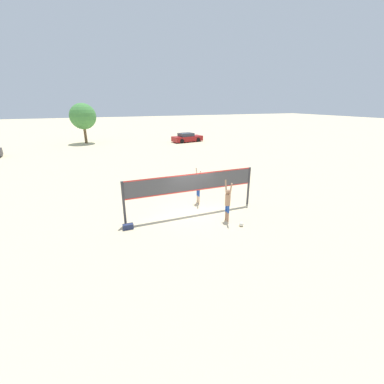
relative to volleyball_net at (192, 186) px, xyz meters
The scene contains 8 objects.
ground_plane 1.61m from the volleyball_net, ahead, with size 200.00×200.00×0.00m, color beige.
volleyball_net is the anchor object (origin of this frame).
player_spiker 2.12m from the volleyball_net, 49.65° to the right, with size 0.28×0.71×2.16m.
player_blocker 1.65m from the volleyball_net, 53.77° to the left, with size 0.28×0.71×2.16m.
volleyball 3.31m from the volleyball_net, 54.96° to the right, with size 0.23×0.23×0.23m.
gear_bag 3.96m from the volleyball_net, behind, with size 0.51×0.24×0.26m.
parked_car_mid 27.18m from the volleyball_net, 69.13° to the left, with size 4.94×2.58×1.37m.
tree_left_cluster 30.42m from the volleyball_net, 99.28° to the left, with size 3.73×3.73×5.77m.
Camera 1 is at (-5.07, -12.23, 5.95)m, focal length 24.00 mm.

